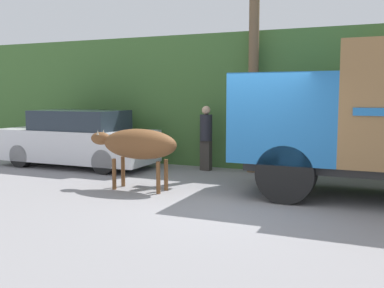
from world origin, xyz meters
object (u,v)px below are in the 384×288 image
Objects in this scene: parked_suv at (78,140)px; utility_pole at (254,67)px; brown_cow at (138,145)px; pedestrian_on_hill at (206,135)px.

utility_pole is (4.90, 1.14, 2.01)m from parked_suv.
utility_pole is at bearing 50.52° from brown_cow.
pedestrian_on_hill is at bearing 69.78° from brown_cow.
pedestrian_on_hill is at bearing -168.63° from utility_pole.
parked_suv is 3.76m from pedestrian_on_hill.
utility_pole reaches higher than brown_cow.
parked_suv is 2.59× the size of pedestrian_on_hill.
parked_suv is (-3.21, 2.07, -0.21)m from brown_cow.
brown_cow is 0.46× the size of parked_suv.
utility_pole is at bearing 14.75° from parked_suv.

